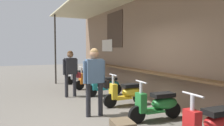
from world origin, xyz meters
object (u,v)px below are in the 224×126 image
(scooter_yellow, at_px, (128,93))
(scooter_green, at_px, (159,104))
(scooter_teal, at_px, (106,85))
(shopper_browsing, at_px, (95,75))
(shopper_with_handbag, at_px, (71,69))
(scooter_orange, at_px, (92,80))
(scooter_silver, at_px, (81,76))
(scooter_red, at_px, (213,124))

(scooter_yellow, xyz_separation_m, scooter_green, (1.48, -0.00, 0.00))
(scooter_teal, bearing_deg, shopper_browsing, 58.79)
(shopper_with_handbag, bearing_deg, scooter_yellow, -158.58)
(scooter_yellow, distance_m, shopper_with_handbag, 2.36)
(scooter_orange, distance_m, shopper_with_handbag, 1.78)
(scooter_silver, distance_m, scooter_green, 6.08)
(scooter_orange, xyz_separation_m, shopper_with_handbag, (1.14, -1.22, 0.61))
(scooter_silver, distance_m, scooter_teal, 3.04)
(scooter_yellow, height_order, scooter_green, same)
(scooter_teal, xyz_separation_m, scooter_green, (3.04, -0.00, 0.00))
(scooter_green, xyz_separation_m, shopper_browsing, (-0.96, -1.25, 0.67))
(scooter_silver, bearing_deg, scooter_red, 85.54)
(scooter_yellow, bearing_deg, scooter_silver, -89.46)
(scooter_teal, distance_m, scooter_red, 4.55)
(scooter_silver, height_order, shopper_with_handbag, shopper_with_handbag)
(scooter_silver, xyz_separation_m, scooter_green, (6.08, 0.00, 0.00))
(scooter_teal, height_order, scooter_green, same)
(scooter_silver, relative_size, scooter_yellow, 1.00)
(scooter_orange, distance_m, shopper_browsing, 3.85)
(scooter_orange, xyz_separation_m, scooter_red, (6.04, 0.00, 0.00))
(scooter_yellow, xyz_separation_m, shopper_browsing, (0.52, -1.25, 0.67))
(scooter_teal, relative_size, shopper_browsing, 0.81)
(shopper_browsing, bearing_deg, scooter_teal, -30.27)
(scooter_teal, distance_m, shopper_with_handbag, 1.41)
(scooter_orange, xyz_separation_m, scooter_teal, (1.49, 0.00, 0.00))
(scooter_silver, distance_m, shopper_browsing, 5.32)
(scooter_orange, height_order, scooter_red, same)
(scooter_green, bearing_deg, scooter_yellow, -86.06)
(scooter_silver, relative_size, shopper_browsing, 0.82)
(scooter_teal, xyz_separation_m, scooter_red, (4.55, -0.00, 0.00))
(scooter_orange, relative_size, scooter_red, 1.00)
(scooter_orange, bearing_deg, scooter_green, 86.19)
(scooter_yellow, xyz_separation_m, shopper_with_handbag, (-1.92, -1.22, 0.61))
(scooter_yellow, height_order, shopper_with_handbag, shopper_with_handbag)
(scooter_silver, xyz_separation_m, scooter_orange, (1.55, 0.00, 0.00))
(scooter_orange, relative_size, shopper_with_handbag, 0.85)
(scooter_silver, relative_size, shopper_with_handbag, 0.85)
(scooter_orange, relative_size, shopper_browsing, 0.82)
(scooter_yellow, bearing_deg, scooter_red, 90.54)
(scooter_orange, relative_size, scooter_teal, 1.00)
(scooter_green, bearing_deg, shopper_with_handbag, -66.25)
(scooter_yellow, xyz_separation_m, scooter_red, (2.98, -0.00, 0.00))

